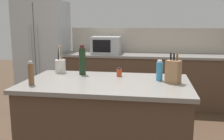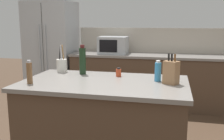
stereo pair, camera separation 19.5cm
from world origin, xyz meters
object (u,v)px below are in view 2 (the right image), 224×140
(microwave, at_px, (113,45))
(pepper_grinder, at_px, (29,73))
(refrigerator, at_px, (52,51))
(knife_block, at_px, (171,72))
(wine_bottle, at_px, (83,60))
(spice_jar_paprika, at_px, (119,72))
(utensil_crock, at_px, (62,65))
(dish_soap_bottle, at_px, (158,71))

(microwave, relative_size, pepper_grinder, 2.27)
(refrigerator, relative_size, knife_block, 6.51)
(knife_block, bearing_deg, wine_bottle, -164.83)
(wine_bottle, relative_size, spice_jar_paprika, 3.45)
(wine_bottle, bearing_deg, utensil_crock, 166.58)
(microwave, xyz_separation_m, utensil_crock, (-0.20, -1.84, -0.07))
(pepper_grinder, bearing_deg, knife_block, 12.46)
(refrigerator, relative_size, wine_bottle, 5.72)
(wine_bottle, height_order, spice_jar_paprika, wine_bottle)
(knife_block, xyz_separation_m, spice_jar_paprika, (-0.55, 0.22, -0.07))
(knife_block, distance_m, dish_soap_bottle, 0.16)
(microwave, bearing_deg, knife_block, -63.99)
(refrigerator, xyz_separation_m, spice_jar_paprika, (1.74, -1.99, 0.04))
(dish_soap_bottle, xyz_separation_m, wine_bottle, (-0.84, 0.16, 0.06))
(dish_soap_bottle, bearing_deg, utensil_crock, 168.43)
(pepper_grinder, bearing_deg, wine_bottle, 57.71)
(refrigerator, height_order, spice_jar_paprika, refrigerator)
(refrigerator, bearing_deg, pepper_grinder, -68.69)
(knife_block, distance_m, utensil_crock, 1.29)
(refrigerator, distance_m, knife_block, 3.18)
(pepper_grinder, relative_size, spice_jar_paprika, 2.37)
(microwave, height_order, pepper_grinder, microwave)
(spice_jar_paprika, bearing_deg, pepper_grinder, -146.11)
(knife_block, relative_size, utensil_crock, 0.91)
(utensil_crock, bearing_deg, pepper_grinder, -95.74)
(microwave, distance_m, utensil_crock, 1.85)
(refrigerator, xyz_separation_m, microwave, (1.24, -0.05, 0.15))
(utensil_crock, distance_m, wine_bottle, 0.30)
(dish_soap_bottle, height_order, wine_bottle, wine_bottle)
(microwave, distance_m, knife_block, 2.40)
(knife_block, relative_size, dish_soap_bottle, 1.39)
(utensil_crock, xyz_separation_m, spice_jar_paprika, (0.70, -0.10, -0.04))
(refrigerator, distance_m, spice_jar_paprika, 2.64)
(wine_bottle, bearing_deg, knife_block, -14.58)
(pepper_grinder, distance_m, wine_bottle, 0.64)
(wine_bottle, bearing_deg, pepper_grinder, -122.29)
(refrigerator, height_order, dish_soap_bottle, refrigerator)
(knife_block, distance_m, wine_bottle, 1.01)
(microwave, distance_m, pepper_grinder, 2.46)
(microwave, distance_m, dish_soap_bottle, 2.27)
(utensil_crock, distance_m, spice_jar_paprika, 0.71)
(dish_soap_bottle, bearing_deg, wine_bottle, 169.06)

